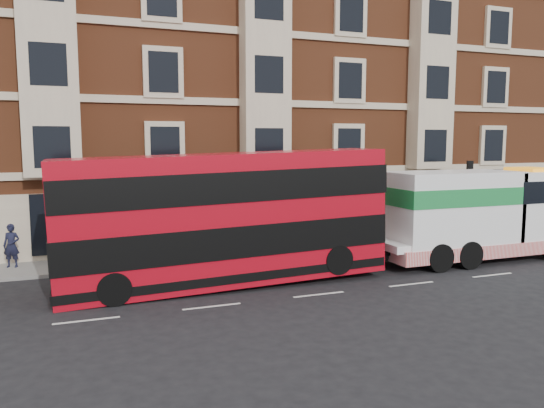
{
  "coord_description": "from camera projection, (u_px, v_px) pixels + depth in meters",
  "views": [
    {
      "loc": [
        -8.2,
        -16.96,
        5.56
      ],
      "look_at": [
        -0.32,
        4.0,
        2.89
      ],
      "focal_mm": 35.0,
      "sensor_mm": 36.0,
      "label": 1
    }
  ],
  "objects": [
    {
      "name": "ground",
      "position": [
        319.0,
        295.0,
        19.29
      ],
      "size": [
        120.0,
        120.0,
        0.0
      ],
      "primitive_type": "plane",
      "color": "black",
      "rests_on": "ground"
    },
    {
      "name": "victorian_terrace",
      "position": [
        221.0,
        67.0,
        32.22
      ],
      "size": [
        45.0,
        12.0,
        20.4
      ],
      "color": "brown",
      "rests_on": "ground"
    },
    {
      "name": "tow_truck",
      "position": [
        476.0,
        213.0,
        24.62
      ],
      "size": [
        10.06,
        2.97,
        4.19
      ],
      "color": "white",
      "rests_on": "ground"
    },
    {
      "name": "sidewalk",
      "position": [
        253.0,
        252.0,
        26.25
      ],
      "size": [
        90.0,
        3.0,
        0.15
      ],
      "primitive_type": "cube",
      "color": "slate",
      "rests_on": "ground"
    },
    {
      "name": "pedestrian",
      "position": [
        12.0,
        246.0,
        22.77
      ],
      "size": [
        0.79,
        0.63,
        1.88
      ],
      "primitive_type": "imported",
      "rotation": [
        0.0,
        0.0,
        -0.3
      ],
      "color": "black",
      "rests_on": "sidewalk"
    },
    {
      "name": "lamp_post_east",
      "position": [
        469.0,
        194.0,
        28.93
      ],
      "size": [
        0.35,
        0.15,
        4.35
      ],
      "color": "black",
      "rests_on": "sidewalk"
    },
    {
      "name": "lamp_post_west",
      "position": [
        130.0,
        209.0,
        22.64
      ],
      "size": [
        0.35,
        0.15,
        4.35
      ],
      "color": "black",
      "rests_on": "sidewalk"
    },
    {
      "name": "double_decker_bus",
      "position": [
        225.0,
        216.0,
        20.34
      ],
      "size": [
        12.56,
        2.88,
        5.09
      ],
      "color": "#B00918",
      "rests_on": "ground"
    }
  ]
}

